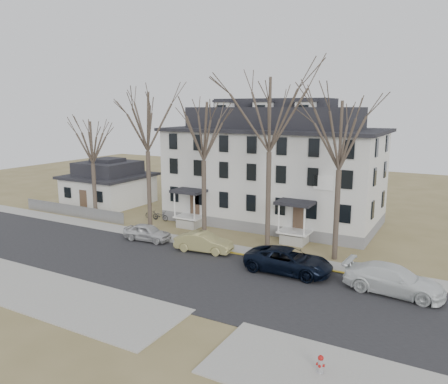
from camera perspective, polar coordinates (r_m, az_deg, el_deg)
The scene contains 20 objects.
ground at distance 28.31m, azimuth -4.39°, elevation -12.39°, with size 120.00×120.00×0.00m, color olive.
main_road at distance 29.86m, azimuth -2.24°, elevation -11.09°, with size 120.00×10.00×0.04m, color #27272A.
far_sidewalk at distance 34.80m, azimuth 2.94°, elevation -7.83°, with size 120.00×2.00×0.08m, color #A09F97.
near_sidewalk_left at distance 30.09m, azimuth -23.07°, elevation -11.83°, with size 20.00×5.00×0.08m, color #A09F97.
yellow_curb at distance 32.24m, azimuth 10.34°, elevation -9.56°, with size 14.00×0.25×0.06m, color gold.
boarding_house at distance 43.24m, azimuth 6.47°, elevation 3.16°, with size 20.80×12.36×12.05m.
small_house at distance 53.13m, azimuth -14.80°, elevation 0.90°, with size 8.70×8.70×5.00m.
fence at distance 48.47m, azimuth -19.12°, elevation -3.01°, with size 14.00×0.06×1.20m, color gray.
tree_far_left at distance 40.43m, azimuth -10.06°, elevation 9.58°, with size 8.40×8.40×13.72m.
tree_mid_left at distance 36.98m, azimuth -2.70°, elevation 8.47°, with size 7.80×7.80×12.74m.
tree_center at distance 34.17m, azimuth 6.02°, elevation 10.70°, with size 9.00×9.00×14.70m.
tree_mid_right at distance 32.44m, azimuth 15.01°, elevation 7.76°, with size 7.80×7.80×12.74m.
tree_bungalow at distance 45.26m, azimuth -16.92°, elevation 6.59°, with size 6.60×6.60×10.78m.
car_silver at distance 37.91m, azimuth -9.98°, elevation -5.27°, with size 1.69×4.19×1.43m, color silver.
car_tan at distance 34.59m, azimuth -2.67°, elevation -6.63°, with size 1.60×4.59×1.51m, color tan.
car_navy at distance 30.66m, azimuth 8.41°, elevation -8.93°, with size 2.77×6.02×1.67m, color black.
car_white at distance 29.06m, azimuth 21.26°, elevation -10.69°, with size 2.40×5.91×1.72m, color white.
bicycle_left at distance 44.35m, azimuth -8.31°, elevation -3.13°, with size 0.65×1.87×0.98m, color black.
bicycle_right at distance 45.26m, azimuth -9.42°, elevation -2.93°, with size 0.43×1.51×0.91m, color black.
fire_hydrant at distance 20.45m, azimuth 12.49°, elevation -21.13°, with size 0.36×0.34×0.86m.
Camera 1 is at (14.44, -21.61, 11.22)m, focal length 35.00 mm.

